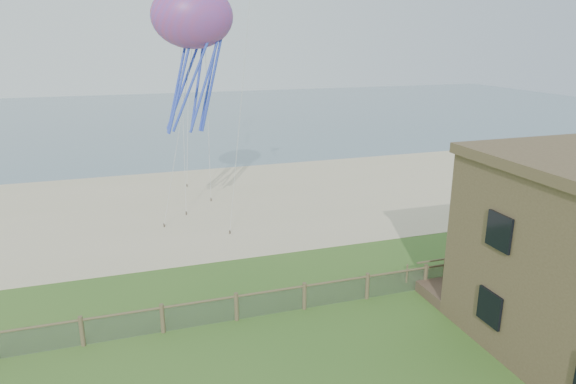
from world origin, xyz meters
name	(u,v)px	position (x,y,z in m)	size (l,w,h in m)	color
sand_beach	(230,202)	(0.00, 22.00, 0.00)	(72.00, 20.00, 0.02)	#C4B68E
ocean	(170,116)	(0.00, 66.00, 0.00)	(160.00, 68.00, 0.02)	slate
chainlink_fence	(304,298)	(0.00, 6.00, 0.55)	(36.20, 0.20, 1.25)	#483D28
motel_deck	(560,273)	(13.00, 5.00, 0.25)	(15.00, 2.00, 0.50)	brown
picnic_table	(474,307)	(6.66, 3.29, 0.38)	(1.80, 1.36, 0.76)	brown
octopus_kite	(195,58)	(-2.93, 15.16, 10.33)	(3.88, 2.74, 7.99)	red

